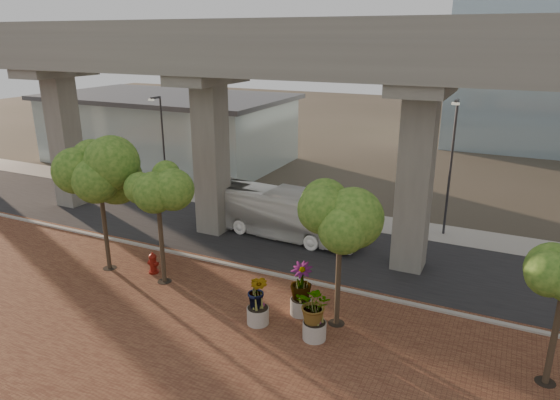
% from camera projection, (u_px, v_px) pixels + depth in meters
% --- Properties ---
extents(ground, '(160.00, 160.00, 0.00)m').
position_uv_depth(ground, '(289.00, 260.00, 27.06)').
color(ground, '#373328').
rests_on(ground, ground).
extents(brick_plaza, '(70.00, 13.00, 0.06)m').
position_uv_depth(brick_plaza, '(207.00, 336.00, 20.19)').
color(brick_plaza, brown).
rests_on(brick_plaza, ground).
extents(asphalt_road, '(90.00, 8.00, 0.04)m').
position_uv_depth(asphalt_road, '(303.00, 247.00, 28.77)').
color(asphalt_road, black).
rests_on(asphalt_road, ground).
extents(curb_strip, '(70.00, 0.25, 0.16)m').
position_uv_depth(curb_strip, '(272.00, 274.00, 25.32)').
color(curb_strip, '#9C9992').
rests_on(curb_strip, ground).
extents(far_sidewalk, '(90.00, 3.00, 0.06)m').
position_uv_depth(far_sidewalk, '(335.00, 217.00, 33.48)').
color(far_sidewalk, '#9C9992').
rests_on(far_sidewalk, ground).
extents(transit_viaduct, '(72.00, 5.60, 12.40)m').
position_uv_depth(transit_viaduct, '(305.00, 121.00, 26.49)').
color(transit_viaduct, gray).
rests_on(transit_viaduct, ground).
extents(station_pavilion, '(23.00, 13.00, 6.30)m').
position_uv_depth(station_pavilion, '(168.00, 127.00, 47.91)').
color(station_pavilion, '#ABC1C3').
rests_on(station_pavilion, ground).
extents(transit_bus, '(10.76, 3.32, 2.95)m').
position_uv_depth(transit_bus, '(278.00, 212.00, 30.05)').
color(transit_bus, white).
rests_on(transit_bus, ground).
extents(fire_hydrant, '(0.56, 0.51, 1.12)m').
position_uv_depth(fire_hydrant, '(153.00, 263.00, 25.38)').
color(fire_hydrant, maroon).
rests_on(fire_hydrant, ground).
extents(planter_front, '(2.11, 2.11, 2.32)m').
position_uv_depth(planter_front, '(315.00, 307.00, 19.56)').
color(planter_front, gray).
rests_on(planter_front, ground).
extents(planter_right, '(2.25, 2.25, 2.41)m').
position_uv_depth(planter_right, '(301.00, 284.00, 21.32)').
color(planter_right, gray).
rests_on(planter_right, ground).
extents(planter_left, '(2.07, 2.07, 2.28)m').
position_uv_depth(planter_left, '(258.00, 294.00, 20.65)').
color(planter_left, '#A19E91').
rests_on(planter_left, ground).
extents(street_tree_far_west, '(4.06, 4.06, 6.72)m').
position_uv_depth(street_tree_far_west, '(99.00, 179.00, 24.52)').
color(street_tree_far_west, '#483929').
rests_on(street_tree_far_west, ground).
extents(street_tree_near_west, '(3.14, 3.14, 6.01)m').
position_uv_depth(street_tree_near_west, '(158.00, 194.00, 23.21)').
color(street_tree_near_west, '#483929').
rests_on(street_tree_near_west, ground).
extents(street_tree_near_east, '(3.81, 3.81, 6.55)m').
position_uv_depth(street_tree_near_east, '(341.00, 217.00, 19.55)').
color(street_tree_near_east, '#483929').
rests_on(street_tree_near_east, ground).
extents(streetlamp_west, '(0.38, 1.10, 7.60)m').
position_uv_depth(streetlamp_west, '(162.00, 142.00, 35.32)').
color(streetlamp_west, '#28282D').
rests_on(streetlamp_west, ground).
extents(streetlamp_east, '(0.41, 1.19, 8.21)m').
position_uv_depth(streetlamp_east, '(451.00, 159.00, 29.03)').
color(streetlamp_east, '#303035').
rests_on(streetlamp_east, ground).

